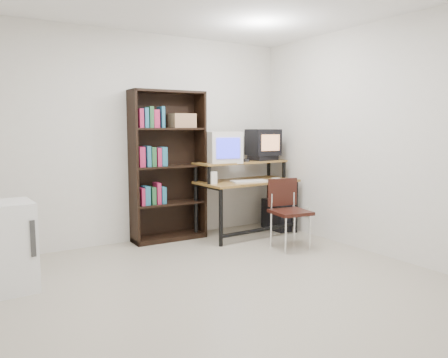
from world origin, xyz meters
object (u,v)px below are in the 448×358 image
computer_desk (246,183)px  pc_tower (276,215)px  crt_tv (263,142)px  school_chair (287,206)px  bookshelf (167,165)px  mini_fridge (5,247)px  crt_monitor (221,147)px

computer_desk → pc_tower: size_ratio=3.01×
crt_tv → school_chair: (-0.32, -0.93, -0.73)m
bookshelf → mini_fridge: (-1.97, -0.90, -0.57)m
crt_tv → bookshelf: (-1.38, 0.18, -0.26)m
computer_desk → crt_tv: crt_tv is taller
crt_tv → school_chair: size_ratio=0.50×
pc_tower → school_chair: (-0.47, -0.79, 0.30)m
crt_tv → pc_tower: (0.14, -0.14, -1.02)m
computer_desk → pc_tower: computer_desk is taller
computer_desk → crt_monitor: crt_monitor is taller
crt_monitor → school_chair: size_ratio=0.60×
school_chair → bookshelf: bookshelf is taller
pc_tower → bookshelf: bookshelf is taller
crt_tv → mini_fridge: crt_tv is taller
crt_tv → mini_fridge: size_ratio=0.52×
crt_monitor → mini_fridge: (-2.66, -0.71, -0.78)m
crt_monitor → pc_tower: bearing=-1.0°
crt_monitor → mini_fridge: size_ratio=0.62×
computer_desk → crt_tv: (0.38, 0.14, 0.53)m
computer_desk → crt_monitor: 0.58m
pc_tower → computer_desk: bearing=179.9°
bookshelf → pc_tower: bearing=-10.9°
school_chair → bookshelf: (-1.06, 1.11, 0.46)m
computer_desk → crt_monitor: size_ratio=2.75×
crt_tv → school_chair: 1.22m
crt_monitor → school_chair: bearing=-60.5°
mini_fridge → bookshelf: bearing=20.9°
crt_monitor → computer_desk: bearing=-14.6°
pc_tower → mini_fridge: mini_fridge is taller
school_chair → mini_fridge: school_chair is taller
pc_tower → mini_fridge: 3.54m
bookshelf → school_chair: bearing=-45.3°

